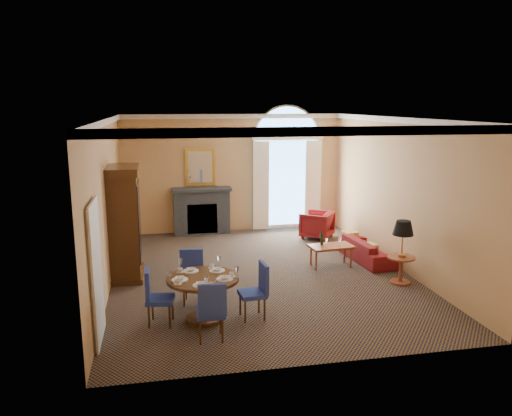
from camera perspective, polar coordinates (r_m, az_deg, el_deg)
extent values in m
plane|color=black|center=(10.47, 0.53, -7.53)|extent=(7.50, 7.50, 0.00)
cube|color=tan|center=(13.70, -2.64, 3.98)|extent=(6.00, 0.04, 3.20)
cube|color=tan|center=(9.90, -16.71, 0.42)|extent=(0.04, 7.50, 3.20)
cube|color=tan|center=(11.05, 15.97, 1.62)|extent=(0.04, 7.50, 3.20)
cube|color=white|center=(9.88, 0.57, 10.25)|extent=(6.00, 7.50, 0.04)
cube|color=white|center=(9.88, 0.57, 9.90)|extent=(6.00, 7.50, 0.12)
cube|color=white|center=(7.73, -17.78, -7.20)|extent=(0.08, 0.90, 2.06)
cube|color=#373B41|center=(13.58, -6.23, -0.44)|extent=(1.50, 0.40, 1.20)
cube|color=#373B41|center=(13.43, -6.28, 2.20)|extent=(1.60, 0.46, 0.08)
cube|color=#EEBA46|center=(13.54, -6.41, 4.68)|extent=(0.80, 0.04, 1.00)
cube|color=silver|center=(13.52, -6.40, 4.67)|extent=(0.64, 0.02, 0.84)
cube|color=white|center=(14.03, 3.46, 2.71)|extent=(1.90, 0.04, 2.50)
cube|color=#82B1DA|center=(14.02, 3.47, 2.71)|extent=(1.70, 0.02, 2.30)
cylinder|color=white|center=(13.89, 3.53, 7.81)|extent=(1.90, 0.04, 1.90)
cube|color=white|center=(13.75, 0.56, 2.54)|extent=(0.45, 0.06, 2.45)
cube|color=white|center=(14.12, 6.53, 2.72)|extent=(0.45, 0.06, 2.45)
cube|color=white|center=(13.76, 3.66, 8.40)|extent=(2.00, 0.08, 0.30)
cube|color=#3B210D|center=(10.36, -14.80, -2.07)|extent=(0.58, 1.05, 2.11)
cube|color=#3B210D|center=(10.15, -15.14, 4.17)|extent=(0.65, 1.16, 0.17)
cube|color=#3B210D|center=(10.64, -14.51, -7.32)|extent=(0.65, 1.16, 0.11)
cylinder|color=#3B210D|center=(8.15, -6.10, -8.04)|extent=(1.18, 1.18, 0.05)
cylinder|color=#3B210D|center=(8.28, -6.04, -10.45)|extent=(0.16, 0.16, 0.69)
cylinder|color=#3B210D|center=(8.41, -5.99, -12.44)|extent=(0.59, 0.59, 0.06)
cylinder|color=white|center=(8.41, -4.47, -7.15)|extent=(0.26, 0.26, 0.01)
imported|color=white|center=(8.40, -4.47, -6.99)|extent=(0.15, 0.15, 0.04)
imported|color=white|center=(8.54, -5.08, -6.59)|extent=(0.09, 0.09, 0.07)
cylinder|color=white|center=(8.44, -7.46, -7.14)|extent=(0.26, 0.26, 0.01)
imported|color=white|center=(8.43, -7.46, -6.99)|extent=(0.15, 0.15, 0.04)
imported|color=white|center=(8.40, -8.66, -7.01)|extent=(0.09, 0.09, 0.07)
cylinder|color=white|center=(8.06, -8.69, -8.10)|extent=(0.26, 0.26, 0.01)
imported|color=white|center=(8.05, -8.70, -7.94)|extent=(0.15, 0.15, 0.04)
imported|color=white|center=(7.89, -8.92, -8.29)|extent=(0.09, 0.09, 0.07)
cylinder|color=white|center=(7.79, -6.29, -8.76)|extent=(0.26, 0.26, 0.01)
imported|color=white|center=(7.78, -6.29, -8.59)|extent=(0.15, 0.15, 0.04)
imported|color=white|center=(7.71, -5.09, -8.68)|extent=(0.09, 0.09, 0.07)
cylinder|color=white|center=(8.01, -3.61, -8.11)|extent=(0.26, 0.26, 0.01)
imported|color=white|center=(8.00, -3.61, -7.95)|extent=(0.15, 0.15, 0.04)
imported|color=white|center=(8.13, -2.79, -7.54)|extent=(0.09, 0.09, 0.07)
cube|color=navy|center=(8.97, -7.10, -8.20)|extent=(0.48, 0.48, 0.07)
cube|color=navy|center=(9.06, -7.38, -6.19)|extent=(0.42, 0.11, 0.50)
cylinder|color=#3B210D|center=(9.18, -5.94, -9.19)|extent=(0.03, 0.03, 0.38)
cylinder|color=#3B210D|center=(9.22, -7.98, -9.16)|extent=(0.03, 0.03, 0.38)
cylinder|color=#3B210D|center=(8.88, -6.11, -9.94)|extent=(0.03, 0.03, 0.38)
cylinder|color=#3B210D|center=(8.92, -8.23, -9.91)|extent=(0.03, 0.03, 0.38)
cube|color=navy|center=(7.63, -5.23, -11.85)|extent=(0.43, 0.43, 0.07)
cube|color=navy|center=(7.35, -5.01, -10.50)|extent=(0.42, 0.09, 0.50)
cylinder|color=#3B210D|center=(7.57, -6.37, -13.97)|extent=(0.03, 0.03, 0.38)
cylinder|color=#3B210D|center=(7.59, -3.84, -13.85)|extent=(0.03, 0.03, 0.38)
cylinder|color=#3B210D|center=(7.87, -6.50, -12.94)|extent=(0.03, 0.03, 0.38)
cylinder|color=#3B210D|center=(7.89, -4.07, -12.83)|extent=(0.03, 0.03, 0.38)
cube|color=navy|center=(8.30, -0.44, -9.78)|extent=(0.45, 0.45, 0.07)
cube|color=navy|center=(8.23, 0.89, -7.97)|extent=(0.09, 0.42, 0.50)
cylinder|color=#3B210D|center=(8.29, 0.98, -11.52)|extent=(0.03, 0.03, 0.38)
cylinder|color=#3B210D|center=(8.58, 0.33, -10.69)|extent=(0.03, 0.03, 0.38)
cylinder|color=#3B210D|center=(8.21, -1.24, -11.77)|extent=(0.03, 0.03, 0.38)
cylinder|color=#3B210D|center=(8.50, -1.81, -10.92)|extent=(0.03, 0.03, 0.38)
cube|color=navy|center=(8.22, -10.87, -10.24)|extent=(0.48, 0.48, 0.07)
cube|color=navy|center=(8.13, -12.29, -8.52)|extent=(0.07, 0.42, 0.50)
cylinder|color=#3B210D|center=(8.48, -11.73, -11.21)|extent=(0.03, 0.03, 0.38)
cylinder|color=#3B210D|center=(8.19, -12.14, -12.10)|extent=(0.03, 0.03, 0.38)
cylinder|color=#3B210D|center=(8.43, -9.51, -11.27)|extent=(0.03, 0.03, 0.38)
cylinder|color=#3B210D|center=(8.14, -9.83, -12.17)|extent=(0.03, 0.03, 0.38)
imported|color=maroon|center=(11.53, 12.65, -4.70)|extent=(0.80, 1.75, 0.50)
imported|color=maroon|center=(13.20, 6.97, -1.91)|extent=(1.07, 1.07, 0.70)
cube|color=#98482D|center=(10.94, 8.58, -4.38)|extent=(0.97, 0.60, 0.05)
cylinder|color=#98482D|center=(10.72, 6.89, -6.00)|extent=(0.05, 0.05, 0.41)
cylinder|color=#98482D|center=(10.98, 10.80, -5.70)|extent=(0.05, 0.05, 0.41)
cylinder|color=#98482D|center=(11.05, 6.30, -5.43)|extent=(0.05, 0.05, 0.41)
cylinder|color=#98482D|center=(11.31, 10.10, -5.15)|extent=(0.05, 0.05, 0.41)
cylinder|color=#98482D|center=(10.21, 16.28, -5.44)|extent=(0.54, 0.54, 0.04)
cylinder|color=#98482D|center=(10.30, 16.19, -6.88)|extent=(0.07, 0.07, 0.51)
cylinder|color=#98482D|center=(10.37, 16.12, -8.11)|extent=(0.40, 0.40, 0.04)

